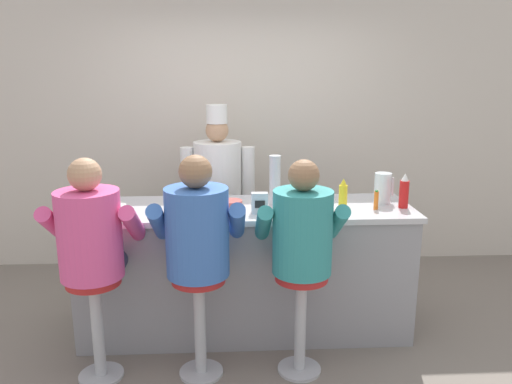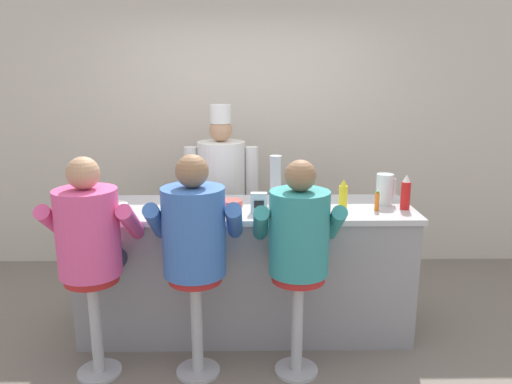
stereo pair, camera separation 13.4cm
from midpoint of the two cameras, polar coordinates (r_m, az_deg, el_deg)
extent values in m
plane|color=slate|center=(3.72, -0.09, -17.86)|extent=(20.00, 20.00, 0.00)
cube|color=beige|center=(5.01, -0.36, 6.87)|extent=(10.00, 0.06, 2.70)
cube|color=gray|center=(3.83, -0.16, -9.03)|extent=(2.40, 0.69, 0.93)
cube|color=#BCBCC1|center=(3.67, -0.17, -2.00)|extent=(2.45, 0.72, 0.04)
cylinder|color=red|center=(3.75, 17.70, -0.41)|extent=(0.07, 0.07, 0.20)
cone|color=white|center=(3.72, 17.84, 1.50)|extent=(0.05, 0.05, 0.05)
cylinder|color=yellow|center=(3.57, 10.98, -0.79)|extent=(0.06, 0.06, 0.19)
cone|color=yellow|center=(3.55, 11.06, 1.06)|extent=(0.05, 0.05, 0.05)
cylinder|color=orange|center=(3.66, 14.68, -1.09)|extent=(0.03, 0.03, 0.13)
cylinder|color=#287F2D|center=(3.65, 14.75, -0.01)|extent=(0.02, 0.02, 0.01)
cylinder|color=silver|center=(3.83, 15.44, 0.29)|extent=(0.13, 0.13, 0.23)
cube|color=silver|center=(3.85, 16.52, 0.46)|extent=(0.02, 0.02, 0.14)
cylinder|color=white|center=(3.81, -15.32, -1.44)|extent=(0.25, 0.25, 0.02)
ellipsoid|color=#E0BC60|center=(3.81, -15.34, -1.09)|extent=(0.11, 0.09, 0.03)
cylinder|color=#B24C47|center=(3.67, -1.77, -1.30)|extent=(0.16, 0.16, 0.05)
cylinder|color=white|center=(3.52, 5.74, -1.72)|extent=(0.08, 0.08, 0.08)
torus|color=white|center=(3.52, 6.60, -1.65)|extent=(0.06, 0.01, 0.06)
cylinder|color=#B7BABF|center=(3.68, 3.27, 1.27)|extent=(0.08, 0.08, 0.36)
cylinder|color=silver|center=(3.65, 3.31, 4.10)|extent=(0.09, 0.09, 0.01)
cube|color=silver|center=(3.48, 1.43, -1.27)|extent=(0.12, 0.06, 0.15)
cube|color=black|center=(3.44, 1.45, -1.42)|extent=(0.07, 0.01, 0.05)
cylinder|color=#B2B5BA|center=(3.64, -16.37, -19.10)|extent=(0.29, 0.29, 0.02)
cylinder|color=#B2B5BA|center=(3.47, -16.76, -14.32)|extent=(0.07, 0.07, 0.66)
cylinder|color=red|center=(3.33, -17.15, -9.33)|extent=(0.34, 0.34, 0.05)
cylinder|color=#33384C|center=(3.51, -17.85, -7.45)|extent=(0.14, 0.39, 0.14)
cylinder|color=#33384C|center=(3.46, -14.77, -7.55)|extent=(0.14, 0.39, 0.14)
cylinder|color=#E54C8C|center=(3.23, -17.52, -4.44)|extent=(0.39, 0.39, 0.55)
cylinder|color=#E54C8C|center=(3.39, -20.98, -3.34)|extent=(0.10, 0.42, 0.33)
cylinder|color=#E54C8C|center=(3.26, -12.91, -3.45)|extent=(0.10, 0.42, 0.33)
sphere|color=tan|center=(3.13, -18.01, 2.06)|extent=(0.20, 0.20, 0.20)
cylinder|color=#B2B5BA|center=(3.53, -5.47, -19.67)|extent=(0.29, 0.29, 0.02)
cylinder|color=#B2B5BA|center=(3.35, -5.61, -14.78)|extent=(0.07, 0.07, 0.66)
cylinder|color=red|center=(3.21, -5.75, -9.64)|extent=(0.34, 0.34, 0.05)
cylinder|color=#33384C|center=(3.38, -7.15, -7.68)|extent=(0.15, 0.39, 0.15)
cylinder|color=#33384C|center=(3.37, -3.80, -7.71)|extent=(0.15, 0.39, 0.15)
cylinder|color=#3866B7|center=(3.10, -5.88, -4.49)|extent=(0.39, 0.39, 0.56)
cylinder|color=#3866B7|center=(3.23, -10.10, -3.38)|extent=(0.10, 0.42, 0.34)
cylinder|color=#3866B7|center=(3.19, -1.28, -3.40)|extent=(0.10, 0.42, 0.34)
sphere|color=#8C6647|center=(3.00, -6.05, 2.39)|extent=(0.20, 0.20, 0.20)
cylinder|color=#B2B5BA|center=(3.54, 5.77, -19.58)|extent=(0.29, 0.29, 0.02)
cylinder|color=#B2B5BA|center=(3.36, 5.91, -14.70)|extent=(0.07, 0.07, 0.66)
cylinder|color=red|center=(3.22, 6.06, -9.57)|extent=(0.34, 0.34, 0.05)
cylinder|color=#33384C|center=(3.37, 4.10, -7.73)|extent=(0.14, 0.37, 0.14)
cylinder|color=#33384C|center=(3.39, 7.29, -7.67)|extent=(0.14, 0.37, 0.14)
cylinder|color=teal|center=(3.12, 6.19, -4.66)|extent=(0.37, 0.37, 0.53)
cylinder|color=teal|center=(3.19, 1.75, -3.65)|extent=(0.10, 0.40, 0.32)
cylinder|color=teal|center=(3.24, 10.13, -3.56)|extent=(0.10, 0.40, 0.32)
sphere|color=#8C6647|center=(3.02, 6.37, 1.87)|extent=(0.19, 0.19, 0.19)
cube|color=#232328|center=(4.59, -2.99, -6.21)|extent=(0.32, 0.18, 0.77)
cube|color=white|center=(4.49, -3.04, -4.58)|extent=(0.29, 0.02, 0.46)
cylinder|color=white|center=(4.40, -3.10, 2.05)|extent=(0.42, 0.42, 0.58)
sphere|color=tan|center=(4.34, -3.16, 7.07)|extent=(0.20, 0.20, 0.20)
cylinder|color=white|center=(4.33, -3.19, 8.89)|extent=(0.18, 0.18, 0.16)
cylinder|color=white|center=(4.42, -6.55, 1.99)|extent=(0.12, 0.12, 0.49)
cylinder|color=white|center=(4.40, 0.38, 2.02)|extent=(0.12, 0.12, 0.49)
camera|label=1|loc=(0.07, -88.93, 0.26)|focal=35.00mm
camera|label=2|loc=(0.07, 91.07, -0.26)|focal=35.00mm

